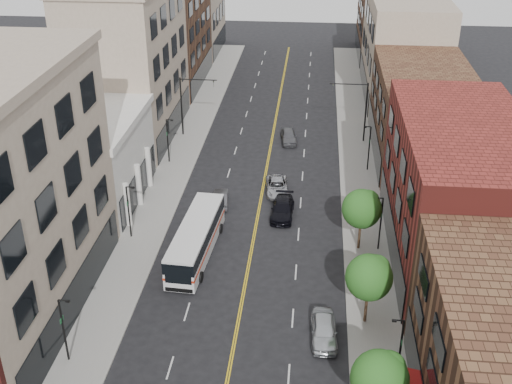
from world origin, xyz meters
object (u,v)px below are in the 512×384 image
(car_lane_b, at_px, (277,186))
(car_lane_behind, at_px, (221,198))
(city_bus, at_px, (196,237))
(car_lane_c, at_px, (289,136))
(car_parked_far, at_px, (324,330))
(car_lane_a, at_px, (282,209))

(car_lane_b, bearing_deg, car_lane_behind, -156.66)
(city_bus, bearing_deg, car_lane_c, 79.04)
(car_parked_far, xyz_separation_m, car_lane_c, (-4.25, 35.22, -0.03))
(car_parked_far, bearing_deg, city_bus, 135.04)
(city_bus, xyz_separation_m, car_parked_far, (10.91, -9.88, -0.96))
(city_bus, relative_size, car_lane_behind, 2.95)
(car_lane_behind, relative_size, car_lane_a, 0.78)
(city_bus, height_order, car_parked_far, city_bus)
(city_bus, xyz_separation_m, car_lane_a, (6.96, 7.43, -0.99))
(car_lane_a, bearing_deg, car_parked_far, -75.69)
(car_lane_a, height_order, car_lane_c, car_lane_c)
(city_bus, bearing_deg, car_lane_b, 67.09)
(car_parked_far, bearing_deg, car_lane_c, 94.08)
(car_lane_c, bearing_deg, car_lane_a, -96.75)
(car_lane_a, distance_m, car_lane_c, 17.92)
(city_bus, bearing_deg, car_lane_a, 50.61)
(car_lane_c, bearing_deg, car_parked_far, -90.84)
(car_lane_b, distance_m, car_lane_c, 13.17)
(car_lane_b, relative_size, car_lane_c, 1.11)
(city_bus, xyz_separation_m, car_lane_b, (6.12, 12.19, -1.06))
(car_lane_a, xyz_separation_m, car_lane_b, (-0.84, 4.76, -0.07))
(city_bus, relative_size, car_lane_b, 2.43)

